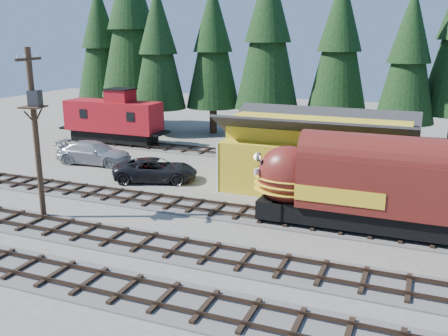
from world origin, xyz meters
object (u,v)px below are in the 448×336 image
at_px(locomotive, 385,191).
at_px(pickup_truck_a, 156,170).
at_px(utility_pole, 35,124).
at_px(pickup_truck_b, 94,153).
at_px(depot, 317,147).
at_px(caboose, 114,119).

bearing_deg(locomotive, pickup_truck_a, 165.34).
height_order(utility_pole, pickup_truck_b, utility_pole).
relative_size(depot, locomotive, 0.86).
bearing_deg(pickup_truck_a, pickup_truck_b, 50.39).
height_order(locomotive, pickup_truck_a, locomotive).
relative_size(depot, pickup_truck_a, 2.14).
distance_m(depot, utility_pole, 17.75).
bearing_deg(pickup_truck_b, utility_pole, -162.50).
height_order(depot, utility_pole, utility_pole).
bearing_deg(pickup_truck_a, utility_pole, 145.33).
height_order(depot, pickup_truck_b, depot).
bearing_deg(pickup_truck_a, locomotive, -124.92).
distance_m(locomotive, caboose, 29.78).
height_order(caboose, pickup_truck_b, caboose).
distance_m(locomotive, pickup_truck_a, 16.75).
bearing_deg(locomotive, pickup_truck_b, 163.86).
height_order(locomotive, pickup_truck_b, locomotive).
bearing_deg(caboose, locomotive, -28.04).
bearing_deg(depot, utility_pole, -140.03).
xyz_separation_m(locomotive, pickup_truck_a, (-16.13, 4.22, -1.55)).
height_order(pickup_truck_a, pickup_truck_b, pickup_truck_b).
distance_m(caboose, pickup_truck_a, 14.19).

